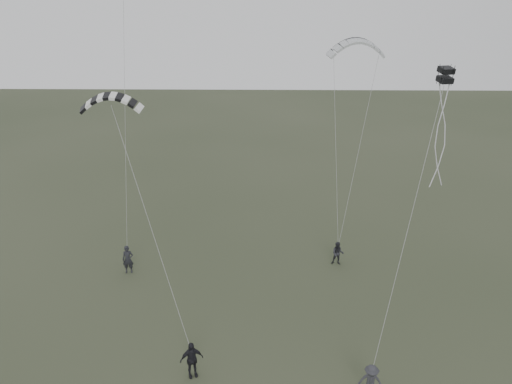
{
  "coord_description": "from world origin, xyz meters",
  "views": [
    {
      "loc": [
        1.59,
        -20.65,
        17.15
      ],
      "look_at": [
        1.12,
        5.36,
        6.47
      ],
      "focal_mm": 35.0,
      "sensor_mm": 36.0,
      "label": 1
    }
  ],
  "objects_px": {
    "flyer_far": "(371,382)",
    "kite_striped": "(110,96)",
    "kite_pale_large": "(357,41)",
    "kite_box": "(446,75)",
    "flyer_left": "(128,259)",
    "flyer_right": "(338,253)",
    "flyer_center": "(192,360)"
  },
  "relations": [
    {
      "from": "flyer_far",
      "to": "kite_striped",
      "type": "height_order",
      "value": "kite_striped"
    },
    {
      "from": "kite_pale_large",
      "to": "kite_box",
      "type": "bearing_deg",
      "value": -84.23
    },
    {
      "from": "kite_pale_large",
      "to": "kite_striped",
      "type": "relative_size",
      "value": 1.29
    },
    {
      "from": "kite_striped",
      "to": "kite_box",
      "type": "bearing_deg",
      "value": -6.0
    },
    {
      "from": "flyer_left",
      "to": "flyer_right",
      "type": "bearing_deg",
      "value": -0.46
    },
    {
      "from": "flyer_right",
      "to": "kite_box",
      "type": "xyz_separation_m",
      "value": [
        3.62,
        -5.13,
        12.53
      ]
    },
    {
      "from": "flyer_left",
      "to": "kite_box",
      "type": "xyz_separation_m",
      "value": [
        17.28,
        -3.85,
        12.39
      ]
    },
    {
      "from": "flyer_right",
      "to": "kite_box",
      "type": "height_order",
      "value": "kite_box"
    },
    {
      "from": "kite_box",
      "to": "kite_striped",
      "type": "bearing_deg",
      "value": 163.23
    },
    {
      "from": "flyer_center",
      "to": "flyer_right",
      "type": "bearing_deg",
      "value": 30.47
    },
    {
      "from": "flyer_far",
      "to": "flyer_left",
      "type": "bearing_deg",
      "value": 153.69
    },
    {
      "from": "flyer_right",
      "to": "kite_pale_large",
      "type": "height_order",
      "value": "kite_pale_large"
    },
    {
      "from": "flyer_right",
      "to": "kite_pale_large",
      "type": "distance_m",
      "value": 14.29
    },
    {
      "from": "flyer_far",
      "to": "kite_striped",
      "type": "relative_size",
      "value": 0.57
    },
    {
      "from": "flyer_left",
      "to": "flyer_center",
      "type": "relative_size",
      "value": 1.01
    },
    {
      "from": "flyer_left",
      "to": "flyer_center",
      "type": "height_order",
      "value": "flyer_left"
    },
    {
      "from": "flyer_right",
      "to": "flyer_center",
      "type": "xyz_separation_m",
      "value": [
        -8.28,
        -10.51,
        0.13
      ]
    },
    {
      "from": "flyer_center",
      "to": "kite_box",
      "type": "bearing_deg",
      "value": 3.04
    },
    {
      "from": "kite_box",
      "to": "flyer_right",
      "type": "bearing_deg",
      "value": 109.84
    },
    {
      "from": "flyer_left",
      "to": "kite_pale_large",
      "type": "xyz_separation_m",
      "value": [
        14.94,
        7.03,
        12.89
      ]
    },
    {
      "from": "kite_striped",
      "to": "kite_box",
      "type": "xyz_separation_m",
      "value": [
        16.18,
        -0.4,
        1.14
      ]
    },
    {
      "from": "flyer_center",
      "to": "kite_striped",
      "type": "xyz_separation_m",
      "value": [
        -4.28,
        5.78,
        11.25
      ]
    },
    {
      "from": "kite_pale_large",
      "to": "kite_striped",
      "type": "xyz_separation_m",
      "value": [
        -13.84,
        -10.48,
        -1.64
      ]
    },
    {
      "from": "flyer_center",
      "to": "kite_box",
      "type": "distance_m",
      "value": 18.0
    },
    {
      "from": "flyer_left",
      "to": "kite_striped",
      "type": "bearing_deg",
      "value": -78.14
    },
    {
      "from": "flyer_right",
      "to": "flyer_center",
      "type": "distance_m",
      "value": 13.38
    },
    {
      "from": "flyer_left",
      "to": "kite_box",
      "type": "height_order",
      "value": "kite_box"
    },
    {
      "from": "flyer_left",
      "to": "kite_pale_large",
      "type": "bearing_deg",
      "value": 19.4
    },
    {
      "from": "flyer_far",
      "to": "kite_pale_large",
      "type": "bearing_deg",
      "value": 96.77
    },
    {
      "from": "flyer_far",
      "to": "kite_striped",
      "type": "distance_m",
      "value": 18.23
    },
    {
      "from": "flyer_left",
      "to": "flyer_right",
      "type": "distance_m",
      "value": 13.72
    },
    {
      "from": "kite_pale_large",
      "to": "kite_box",
      "type": "distance_m",
      "value": 11.14
    }
  ]
}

